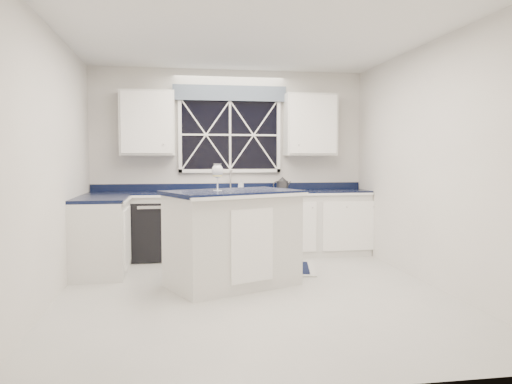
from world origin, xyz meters
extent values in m
plane|color=#ADADA8|center=(0.00, 0.00, 0.00)|extent=(4.50, 4.50, 0.00)
cube|color=beige|center=(0.00, 2.25, 1.35)|extent=(4.00, 0.10, 2.70)
cube|color=silver|center=(0.00, 1.95, 0.45)|extent=(3.98, 0.60, 0.90)
cube|color=silver|center=(-1.70, 1.15, 0.45)|extent=(0.60, 1.00, 0.90)
cube|color=black|center=(0.00, 1.95, 0.92)|extent=(3.98, 0.64, 0.04)
cube|color=black|center=(-1.10, 1.95, 0.41)|extent=(0.60, 0.58, 0.82)
cube|color=black|center=(0.00, 2.22, 1.75)|extent=(1.40, 0.02, 1.00)
cube|color=slate|center=(0.00, 2.16, 2.35)|extent=(1.65, 0.04, 0.22)
cube|color=silver|center=(-1.18, 2.08, 1.90)|extent=(0.75, 0.34, 0.90)
cube|color=silver|center=(1.18, 2.08, 1.90)|extent=(0.75, 0.34, 0.90)
cylinder|color=#BBBABD|center=(0.00, 2.17, 0.96)|extent=(0.05, 0.05, 0.04)
cylinder|color=#BBBABD|center=(0.00, 2.17, 1.10)|extent=(0.02, 0.02, 0.28)
cylinder|color=#BBBABD|center=(0.00, 2.08, 1.23)|extent=(0.02, 0.18, 0.02)
cube|color=silver|center=(-0.18, 0.35, 0.51)|extent=(1.55, 1.26, 1.01)
cube|color=black|center=(-0.18, 0.35, 1.04)|extent=(1.64, 1.35, 0.05)
cube|color=beige|center=(0.25, 1.11, 0.01)|extent=(1.56, 1.13, 0.01)
cube|color=black|center=(0.25, 1.11, 0.02)|extent=(1.37, 0.95, 0.01)
cylinder|color=#2E2E31|center=(0.74, 1.98, 1.01)|extent=(0.20, 0.20, 0.14)
cone|color=#2E2E31|center=(0.74, 1.98, 1.11)|extent=(0.16, 0.16, 0.06)
torus|color=#2E2E31|center=(0.65, 1.96, 1.02)|extent=(0.12, 0.04, 0.12)
cylinder|color=#2E2E31|center=(0.83, 2.00, 1.03)|extent=(0.07, 0.03, 0.09)
cylinder|color=white|center=(-0.35, 0.34, 1.06)|extent=(0.10, 0.10, 0.01)
cylinder|color=white|center=(-0.35, 0.34, 1.15)|extent=(0.02, 0.02, 0.16)
ellipsoid|color=white|center=(-0.35, 0.34, 1.28)|extent=(0.12, 0.12, 0.16)
cylinder|color=#E8DA7A|center=(-0.35, 0.34, 1.25)|extent=(0.10, 0.10, 0.07)
imported|color=silver|center=(0.15, 2.12, 1.02)|extent=(0.09, 0.09, 0.17)
camera|label=1|loc=(-0.81, -5.09, 1.42)|focal=35.00mm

